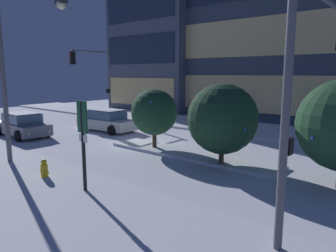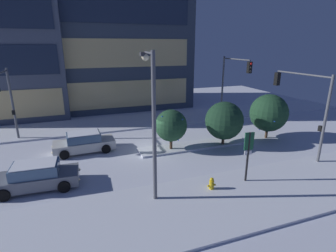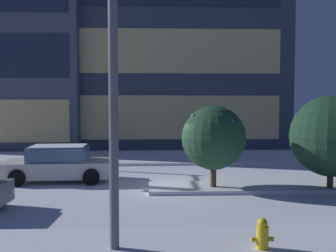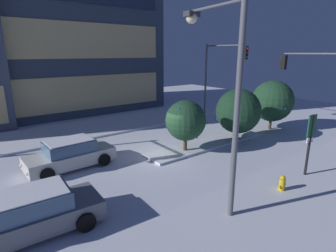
{
  "view_description": "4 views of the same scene",
  "coord_description": "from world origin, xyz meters",
  "px_view_note": "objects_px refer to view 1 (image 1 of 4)",
  "views": [
    {
      "loc": [
        12.0,
        -12.46,
        3.92
      ],
      "look_at": [
        2.0,
        -0.37,
        1.31
      ],
      "focal_mm": 33.65,
      "sensor_mm": 36.0,
      "label": 1
    },
    {
      "loc": [
        -5.14,
        -17.8,
        7.63
      ],
      "look_at": [
        1.11,
        -0.28,
        1.86
      ],
      "focal_mm": 27.88,
      "sensor_mm": 36.0,
      "label": 2
    },
    {
      "loc": [
        -1.02,
        -14.74,
        3.24
      ],
      "look_at": [
        -0.4,
        0.46,
        2.35
      ],
      "focal_mm": 41.35,
      "sensor_mm": 36.0,
      "label": 3
    },
    {
      "loc": [
        -8.79,
        -12.01,
        5.78
      ],
      "look_at": [
        -0.47,
        -1.12,
        2.04
      ],
      "focal_mm": 28.75,
      "sensor_mm": 36.0,
      "label": 4
    }
  ],
  "objects_px": {
    "decorated_tree_median": "(222,119)",
    "car_near": "(22,125)",
    "street_lamp_arched": "(22,51)",
    "traffic_light_corner_far_left": "(95,72)",
    "car_far": "(107,121)",
    "decorated_tree_right_of_median": "(154,112)",
    "parking_info_sign": "(83,135)",
    "traffic_light_corner_near_right": "(316,66)",
    "fire_hydrant": "(44,170)"
  },
  "relations": [
    {
      "from": "car_near",
      "to": "fire_hydrant",
      "type": "height_order",
      "value": "car_near"
    },
    {
      "from": "traffic_light_corner_near_right",
      "to": "parking_info_sign",
      "type": "distance_m",
      "value": 7.01
    },
    {
      "from": "car_far",
      "to": "traffic_light_corner_far_left",
      "type": "relative_size",
      "value": 0.76
    },
    {
      "from": "traffic_light_corner_far_left",
      "to": "traffic_light_corner_near_right",
      "type": "relative_size",
      "value": 1.0
    },
    {
      "from": "decorated_tree_right_of_median",
      "to": "car_near",
      "type": "bearing_deg",
      "value": -163.54
    },
    {
      "from": "car_near",
      "to": "parking_info_sign",
      "type": "distance_m",
      "value": 11.84
    },
    {
      "from": "car_far",
      "to": "decorated_tree_right_of_median",
      "type": "distance_m",
      "value": 6.59
    },
    {
      "from": "decorated_tree_right_of_median",
      "to": "traffic_light_corner_near_right",
      "type": "bearing_deg",
      "value": -22.24
    },
    {
      "from": "car_far",
      "to": "fire_hydrant",
      "type": "distance_m",
      "value": 10.25
    },
    {
      "from": "car_far",
      "to": "street_lamp_arched",
      "type": "height_order",
      "value": "street_lamp_arched"
    },
    {
      "from": "car_near",
      "to": "street_lamp_arched",
      "type": "distance_m",
      "value": 7.69
    },
    {
      "from": "traffic_light_corner_far_left",
      "to": "parking_info_sign",
      "type": "height_order",
      "value": "traffic_light_corner_far_left"
    },
    {
      "from": "traffic_light_corner_far_left",
      "to": "street_lamp_arched",
      "type": "bearing_deg",
      "value": 39.19
    },
    {
      "from": "traffic_light_corner_far_left",
      "to": "decorated_tree_median",
      "type": "relative_size",
      "value": 1.68
    },
    {
      "from": "traffic_light_corner_near_right",
      "to": "decorated_tree_right_of_median",
      "type": "height_order",
      "value": "traffic_light_corner_near_right"
    },
    {
      "from": "decorated_tree_median",
      "to": "decorated_tree_right_of_median",
      "type": "distance_m",
      "value": 4.25
    },
    {
      "from": "traffic_light_corner_far_left",
      "to": "car_far",
      "type": "bearing_deg",
      "value": 58.97
    },
    {
      "from": "decorated_tree_right_of_median",
      "to": "parking_info_sign",
      "type": "bearing_deg",
      "value": -68.55
    },
    {
      "from": "traffic_light_corner_far_left",
      "to": "street_lamp_arched",
      "type": "height_order",
      "value": "street_lamp_arched"
    },
    {
      "from": "car_near",
      "to": "traffic_light_corner_far_left",
      "type": "relative_size",
      "value": 0.77
    },
    {
      "from": "car_near",
      "to": "parking_info_sign",
      "type": "height_order",
      "value": "parking_info_sign"
    },
    {
      "from": "decorated_tree_median",
      "to": "street_lamp_arched",
      "type": "bearing_deg",
      "value": -146.54
    },
    {
      "from": "car_far",
      "to": "decorated_tree_median",
      "type": "distance_m",
      "value": 10.75
    },
    {
      "from": "street_lamp_arched",
      "to": "decorated_tree_median",
      "type": "bearing_deg",
      "value": -48.64
    },
    {
      "from": "decorated_tree_median",
      "to": "car_near",
      "type": "bearing_deg",
      "value": -170.56
    },
    {
      "from": "car_near",
      "to": "decorated_tree_right_of_median",
      "type": "xyz_separation_m",
      "value": [
        8.89,
        2.63,
        1.26
      ]
    },
    {
      "from": "street_lamp_arched",
      "to": "fire_hydrant",
      "type": "relative_size",
      "value": 9.21
    },
    {
      "from": "decorated_tree_right_of_median",
      "to": "street_lamp_arched",
      "type": "bearing_deg",
      "value": -119.71
    },
    {
      "from": "fire_hydrant",
      "to": "decorated_tree_median",
      "type": "distance_m",
      "value": 7.27
    },
    {
      "from": "parking_info_sign",
      "to": "traffic_light_corner_far_left",
      "type": "bearing_deg",
      "value": 57.79
    },
    {
      "from": "car_near",
      "to": "decorated_tree_right_of_median",
      "type": "relative_size",
      "value": 1.44
    },
    {
      "from": "fire_hydrant",
      "to": "decorated_tree_median",
      "type": "height_order",
      "value": "decorated_tree_median"
    },
    {
      "from": "fire_hydrant",
      "to": "decorated_tree_right_of_median",
      "type": "xyz_separation_m",
      "value": [
        -0.07,
        6.18,
        1.58
      ]
    },
    {
      "from": "car_far",
      "to": "decorated_tree_median",
      "type": "height_order",
      "value": "decorated_tree_median"
    },
    {
      "from": "car_far",
      "to": "decorated_tree_median",
      "type": "bearing_deg",
      "value": 164.61
    },
    {
      "from": "traffic_light_corner_far_left",
      "to": "fire_hydrant",
      "type": "height_order",
      "value": "traffic_light_corner_far_left"
    },
    {
      "from": "car_far",
      "to": "decorated_tree_median",
      "type": "xyz_separation_m",
      "value": [
        10.39,
        -2.4,
        1.35
      ]
    },
    {
      "from": "traffic_light_corner_far_left",
      "to": "street_lamp_arched",
      "type": "distance_m",
      "value": 13.25
    },
    {
      "from": "traffic_light_corner_far_left",
      "to": "street_lamp_arched",
      "type": "relative_size",
      "value": 0.8
    },
    {
      "from": "fire_hydrant",
      "to": "traffic_light_corner_near_right",
      "type": "bearing_deg",
      "value": 17.57
    },
    {
      "from": "traffic_light_corner_far_left",
      "to": "fire_hydrant",
      "type": "relative_size",
      "value": 7.36
    },
    {
      "from": "traffic_light_corner_far_left",
      "to": "decorated_tree_right_of_median",
      "type": "bearing_deg",
      "value": 65.94
    },
    {
      "from": "car_far",
      "to": "parking_info_sign",
      "type": "xyz_separation_m",
      "value": [
        8.54,
        -7.99,
        1.27
      ]
    },
    {
      "from": "traffic_light_corner_near_right",
      "to": "parking_info_sign",
      "type": "xyz_separation_m",
      "value": [
        -6.17,
        -2.54,
        -2.13
      ]
    },
    {
      "from": "car_near",
      "to": "decorated_tree_right_of_median",
      "type": "bearing_deg",
      "value": 19.03
    },
    {
      "from": "car_near",
      "to": "traffic_light_corner_far_left",
      "type": "bearing_deg",
      "value": 110.14
    },
    {
      "from": "car_far",
      "to": "traffic_light_corner_near_right",
      "type": "xyz_separation_m",
      "value": [
        14.71,
        -5.45,
        3.4
      ]
    },
    {
      "from": "decorated_tree_median",
      "to": "decorated_tree_right_of_median",
      "type": "bearing_deg",
      "value": 174.0
    },
    {
      "from": "car_far",
      "to": "traffic_light_corner_near_right",
      "type": "distance_m",
      "value": 16.05
    },
    {
      "from": "car_far",
      "to": "street_lamp_arched",
      "type": "bearing_deg",
      "value": 111.74
    }
  ]
}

